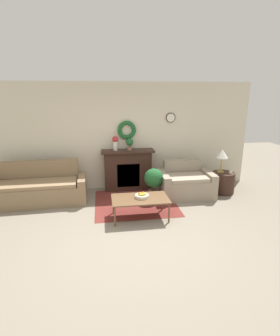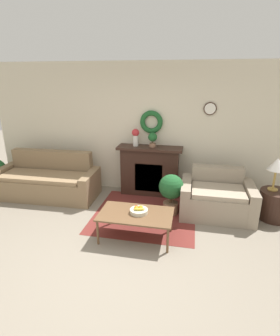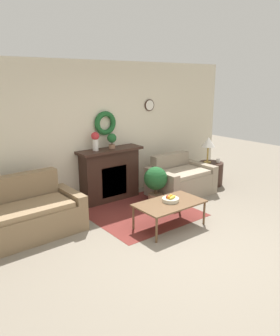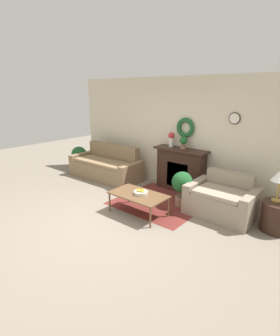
{
  "view_description": "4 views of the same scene",
  "coord_description": "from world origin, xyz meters",
  "px_view_note": "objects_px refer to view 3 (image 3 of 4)",
  "views": [
    {
      "loc": [
        -0.5,
        -4.04,
        2.44
      ],
      "look_at": [
        0.31,
        1.33,
        0.87
      ],
      "focal_mm": 28.0,
      "sensor_mm": 36.0,
      "label": 1
    },
    {
      "loc": [
        0.99,
        -2.74,
        2.39
      ],
      "look_at": [
        0.13,
        1.45,
        0.91
      ],
      "focal_mm": 28.0,
      "sensor_mm": 36.0,
      "label": 2
    },
    {
      "loc": [
        -3.21,
        -2.9,
        2.36
      ],
      "look_at": [
        0.1,
        1.36,
        0.89
      ],
      "focal_mm": 35.0,
      "sensor_mm": 36.0,
      "label": 3
    },
    {
      "loc": [
        3.32,
        -2.9,
        2.38
      ],
      "look_at": [
        -0.15,
        1.22,
        0.77
      ],
      "focal_mm": 28.0,
      "sensor_mm": 36.0,
      "label": 4
    }
  ],
  "objects_px": {
    "fireplace": "(110,174)",
    "potted_plant_floor_by_loveseat": "(156,182)",
    "table_lamp": "(208,143)",
    "potted_plant_on_mantel": "(112,139)",
    "loveseat_right": "(180,180)",
    "couch_left": "(11,219)",
    "side_table_by_loveseat": "(211,173)",
    "mug": "(218,161)",
    "vase_on_mantel_left": "(95,140)",
    "coffee_table": "(170,204)",
    "fruit_bowl": "(170,199)"
  },
  "relations": [
    {
      "from": "couch_left",
      "to": "potted_plant_floor_by_loveseat",
      "type": "xyz_separation_m",
      "value": [
        2.62,
        -0.26,
        0.15
      ]
    },
    {
      "from": "couch_left",
      "to": "potted_plant_on_mantel",
      "type": "height_order",
      "value": "potted_plant_on_mantel"
    },
    {
      "from": "side_table_by_loveseat",
      "to": "potted_plant_on_mantel",
      "type": "height_order",
      "value": "potted_plant_on_mantel"
    },
    {
      "from": "table_lamp",
      "to": "potted_plant_floor_by_loveseat",
      "type": "relative_size",
      "value": 0.77
    },
    {
      "from": "couch_left",
      "to": "vase_on_mantel_left",
      "type": "relative_size",
      "value": 6.03
    },
    {
      "from": "couch_left",
      "to": "mug",
      "type": "bearing_deg",
      "value": -3.84
    },
    {
      "from": "fireplace",
      "to": "couch_left",
      "type": "bearing_deg",
      "value": -166.11
    },
    {
      "from": "fruit_bowl",
      "to": "vase_on_mantel_left",
      "type": "relative_size",
      "value": 0.78
    },
    {
      "from": "vase_on_mantel_left",
      "to": "potted_plant_floor_by_loveseat",
      "type": "xyz_separation_m",
      "value": [
        0.83,
        -0.79,
        -0.79
      ]
    },
    {
      "from": "fireplace",
      "to": "mug",
      "type": "bearing_deg",
      "value": -15.61
    },
    {
      "from": "potted_plant_on_mantel",
      "to": "loveseat_right",
      "type": "bearing_deg",
      "value": -25.15
    },
    {
      "from": "coffee_table",
      "to": "potted_plant_on_mantel",
      "type": "distance_m",
      "value": 1.85
    },
    {
      "from": "side_table_by_loveseat",
      "to": "potted_plant_floor_by_loveseat",
      "type": "bearing_deg",
      "value": -174.08
    },
    {
      "from": "table_lamp",
      "to": "mug",
      "type": "xyz_separation_m",
      "value": [
        0.19,
        -0.15,
        -0.41
      ]
    },
    {
      "from": "fruit_bowl",
      "to": "table_lamp",
      "type": "relative_size",
      "value": 0.48
    },
    {
      "from": "fruit_bowl",
      "to": "side_table_by_loveseat",
      "type": "distance_m",
      "value": 2.48
    },
    {
      "from": "couch_left",
      "to": "potted_plant_on_mantel",
      "type": "bearing_deg",
      "value": 11.51
    },
    {
      "from": "table_lamp",
      "to": "couch_left",
      "type": "bearing_deg",
      "value": 179.74
    },
    {
      "from": "vase_on_mantel_left",
      "to": "potted_plant_on_mantel",
      "type": "relative_size",
      "value": 1.2
    },
    {
      "from": "mug",
      "to": "vase_on_mantel_left",
      "type": "bearing_deg",
      "value": 165.91
    },
    {
      "from": "fireplace",
      "to": "loveseat_right",
      "type": "bearing_deg",
      "value": -24.78
    },
    {
      "from": "loveseat_right",
      "to": "fireplace",
      "type": "bearing_deg",
      "value": 155.5
    },
    {
      "from": "loveseat_right",
      "to": "fruit_bowl",
      "type": "height_order",
      "value": "loveseat_right"
    },
    {
      "from": "fireplace",
      "to": "potted_plant_floor_by_loveseat",
      "type": "height_order",
      "value": "fireplace"
    },
    {
      "from": "fireplace",
      "to": "vase_on_mantel_left",
      "type": "bearing_deg",
      "value": 178.94
    },
    {
      "from": "couch_left",
      "to": "coffee_table",
      "type": "bearing_deg",
      "value": -29.67
    },
    {
      "from": "table_lamp",
      "to": "potted_plant_on_mantel",
      "type": "relative_size",
      "value": 1.96
    },
    {
      "from": "loveseat_right",
      "to": "vase_on_mantel_left",
      "type": "relative_size",
      "value": 3.63
    },
    {
      "from": "mug",
      "to": "vase_on_mantel_left",
      "type": "distance_m",
      "value": 2.94
    },
    {
      "from": "side_table_by_loveseat",
      "to": "potted_plant_floor_by_loveseat",
      "type": "height_order",
      "value": "potted_plant_floor_by_loveseat"
    },
    {
      "from": "fireplace",
      "to": "table_lamp",
      "type": "bearing_deg",
      "value": -13.29
    },
    {
      "from": "fireplace",
      "to": "coffee_table",
      "type": "relative_size",
      "value": 1.18
    },
    {
      "from": "loveseat_right",
      "to": "mug",
      "type": "xyz_separation_m",
      "value": [
        1.13,
        -0.07,
        0.26
      ]
    },
    {
      "from": "fruit_bowl",
      "to": "table_lamp",
      "type": "xyz_separation_m",
      "value": [
        2.17,
        1.11,
        0.51
      ]
    },
    {
      "from": "mug",
      "to": "fireplace",
      "type": "bearing_deg",
      "value": 164.39
    },
    {
      "from": "mug",
      "to": "vase_on_mantel_left",
      "type": "relative_size",
      "value": 0.23
    },
    {
      "from": "fireplace",
      "to": "coffee_table",
      "type": "height_order",
      "value": "fireplace"
    },
    {
      "from": "fireplace",
      "to": "vase_on_mantel_left",
      "type": "height_order",
      "value": "vase_on_mantel_left"
    },
    {
      "from": "coffee_table",
      "to": "mug",
      "type": "xyz_separation_m",
      "value": [
        2.4,
        0.98,
        0.17
      ]
    },
    {
      "from": "potted_plant_floor_by_loveseat",
      "to": "side_table_by_loveseat",
      "type": "bearing_deg",
      "value": 5.92
    },
    {
      "from": "coffee_table",
      "to": "mug",
      "type": "height_order",
      "value": "mug"
    },
    {
      "from": "coffee_table",
      "to": "potted_plant_floor_by_loveseat",
      "type": "distance_m",
      "value": 1.0
    },
    {
      "from": "table_lamp",
      "to": "fruit_bowl",
      "type": "bearing_deg",
      "value": -152.99
    },
    {
      "from": "fruit_bowl",
      "to": "mug",
      "type": "distance_m",
      "value": 2.55
    },
    {
      "from": "table_lamp",
      "to": "potted_plant_on_mantel",
      "type": "distance_m",
      "value": 2.3
    },
    {
      "from": "potted_plant_floor_by_loveseat",
      "to": "couch_left",
      "type": "bearing_deg",
      "value": 174.24
    },
    {
      "from": "side_table_by_loveseat",
      "to": "potted_plant_on_mantel",
      "type": "bearing_deg",
      "value": 165.83
    },
    {
      "from": "potted_plant_floor_by_loveseat",
      "to": "table_lamp",
      "type": "bearing_deg",
      "value": 7.94
    },
    {
      "from": "table_lamp",
      "to": "potted_plant_floor_by_loveseat",
      "type": "bearing_deg",
      "value": -172.06
    },
    {
      "from": "loveseat_right",
      "to": "potted_plant_on_mantel",
      "type": "height_order",
      "value": "potted_plant_on_mantel"
    }
  ]
}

